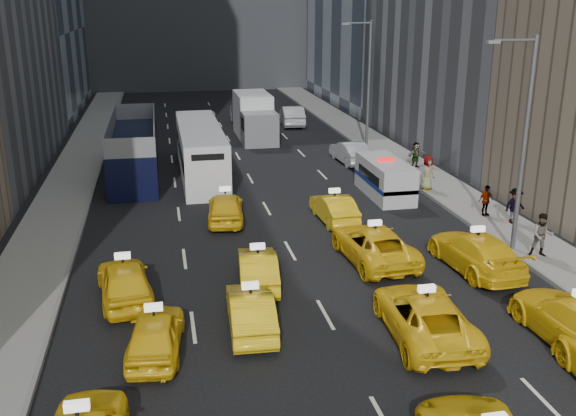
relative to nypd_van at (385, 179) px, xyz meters
name	(u,v)px	position (x,y,z in m)	size (l,w,h in m)	color
sidewalk_west	(67,192)	(-17.23, 4.04, -0.89)	(3.00, 90.00, 0.15)	gray
sidewalk_east	(420,173)	(3.77, 4.04, -0.89)	(3.00, 90.00, 0.15)	gray
curb_west	(94,190)	(-15.78, 4.04, -0.87)	(0.15, 90.00, 0.18)	slate
curb_east	(398,174)	(2.32, 4.04, -0.87)	(0.15, 90.00, 0.18)	slate
streetlight_near	(522,139)	(2.45, -8.96, 3.96)	(2.15, 0.22, 9.00)	#595B60
streetlight_far	(367,81)	(2.45, 11.04, 3.96)	(2.15, 0.22, 9.00)	#595B60
taxi_8	(155,334)	(-12.42, -14.38, -0.30)	(1.57, 3.89, 1.33)	yellow
taxi_9	(251,310)	(-9.37, -13.45, -0.30)	(1.41, 4.04, 1.33)	yellow
taxi_10	(425,316)	(-4.02, -15.01, -0.24)	(2.39, 5.19, 1.44)	yellow
taxi_12	(125,281)	(-13.47, -10.45, -0.22)	(1.76, 4.37, 1.49)	yellow
taxi_13	(258,268)	(-8.61, -10.07, -0.30)	(1.40, 4.01, 1.32)	yellow
taxi_14	(374,244)	(-3.58, -8.74, -0.24)	(2.39, 5.19, 1.44)	yellow
taxi_15	(476,252)	(0.09, -10.38, -0.21)	(2.09, 5.15, 1.49)	yellow
taxi_16	(226,207)	(-9.02, -2.56, -0.25)	(1.69, 4.19, 1.43)	yellow
taxi_17	(334,208)	(-3.85, -3.57, -0.30)	(1.41, 4.03, 1.33)	yellow
nypd_van	(385,179)	(0.00, 0.00, 0.00)	(2.28, 5.09, 2.13)	silver
double_decker	(134,148)	(-13.52, 7.35, 0.74)	(3.11, 11.91, 3.44)	black
city_bus	(201,151)	(-9.55, 6.43, 0.54)	(2.51, 11.78, 3.04)	white
box_truck	(254,117)	(-4.67, 16.73, 0.70)	(3.15, 7.58, 3.38)	white
misc_car_0	(350,152)	(0.34, 7.66, -0.24)	(1.52, 4.37, 1.44)	#B7BABF
misc_car_1	(138,126)	(-13.57, 20.14, -0.26)	(2.34, 5.08, 1.41)	black
misc_car_2	(243,111)	(-4.50, 25.12, -0.16)	(2.26, 5.55, 1.61)	slate
misc_car_3	(203,120)	(-8.31, 21.22, -0.17)	(1.87, 4.64, 1.58)	black
misc_car_4	(292,116)	(-0.71, 21.51, -0.12)	(1.78, 5.10, 1.68)	#B6B8BF
pedestrian_1	(542,235)	(3.24, -9.96, 0.11)	(0.90, 0.49, 1.84)	gray
pedestrian_2	(515,206)	(4.34, -5.95, 0.05)	(1.11, 0.46, 1.72)	gray
pedestrian_3	(486,200)	(3.55, -4.64, -0.04)	(0.90, 0.41, 1.54)	gray
pedestrian_4	(427,173)	(2.57, 0.25, 0.13)	(0.92, 0.50, 1.89)	gray
pedestrian_5	(416,155)	(3.83, 4.99, 0.01)	(1.52, 0.44, 1.64)	gray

